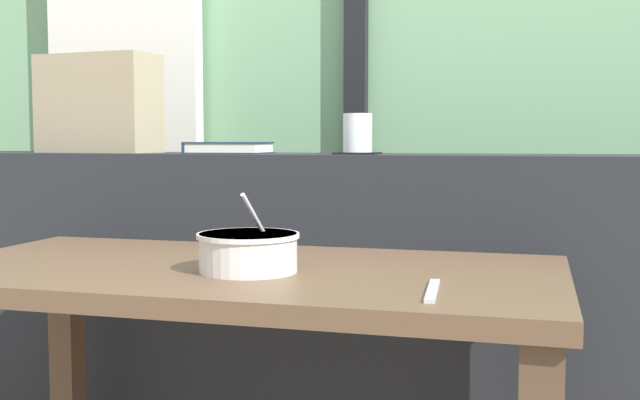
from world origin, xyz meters
The scene contains 10 objects.
curtain_left_panel centered at (-0.84, 1.13, 1.25)m, with size 0.56×0.06×2.50m, color silver.
window_divider_post centered at (-0.03, 1.16, 1.30)m, with size 0.07×0.05×2.60m, color black.
dark_console_ledge centered at (0.00, 0.55, 0.44)m, with size 2.80×0.29×0.88m, color #23262B.
breakfast_table centered at (0.01, 0.02, 0.57)m, with size 1.17×0.59×0.68m.
coaster_square centered at (0.13, 0.50, 0.89)m, with size 0.10×0.10×0.01m, color black.
juice_glass centered at (0.13, 0.50, 0.93)m, with size 0.07×0.07×0.09m.
closed_book centered at (-0.22, 0.53, 0.90)m, with size 0.20×0.15×0.03m.
throw_pillow centered at (-0.60, 0.55, 1.01)m, with size 0.32×0.14×0.26m, color tan.
soup_bowl centered at (0.05, -0.03, 0.72)m, with size 0.18×0.18×0.14m.
fork_utensil centered at (0.39, -0.13, 0.69)m, with size 0.02×0.17×0.01m, color silver.
Camera 1 is at (0.54, -1.31, 0.92)m, focal length 43.75 mm.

